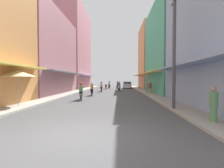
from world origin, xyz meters
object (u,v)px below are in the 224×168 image
Objects in this scene: motorbike_green at (109,85)px; utility_pole at (174,50)px; pedestrian_crossing at (147,88)px; vendor_umbrella at (18,73)px; street_sign_no_entry at (148,81)px; motorbike_blue at (118,86)px; pedestrian_far at (150,88)px; parked_car at (127,85)px; motorbike_maroon at (106,87)px; motorbike_red at (101,87)px; motorbike_white at (119,87)px; motorbike_black at (92,90)px; motorbike_silver at (81,92)px; pedestrian_midway at (214,105)px.

utility_pole is at bearing -77.51° from motorbike_green.
vendor_umbrella reaches higher than pedestrian_crossing.
street_sign_no_entry is at bearing -99.04° from pedestrian_crossing.
vendor_umbrella is at bearing -107.11° from motorbike_blue.
motorbike_blue is at bearing -50.98° from motorbike_green.
pedestrian_far is at bearing -86.18° from pedestrian_crossing.
motorbike_green is at bearing 102.49° from utility_pole.
motorbike_green is 4.04m from parked_car.
parked_car is (4.35, 3.93, 0.24)m from motorbike_maroon.
utility_pole reaches higher than motorbike_red.
motorbike_red is 9.03m from street_sign_no_entry.
motorbike_white is 1.00× the size of motorbike_black.
motorbike_red is (0.41, 6.28, 0.00)m from motorbike_black.
motorbike_red is at bearing 131.59° from street_sign_no_entry.
motorbike_silver is at bearing -94.24° from motorbike_black.
motorbike_blue is at bearing 99.08° from utility_pole.
pedestrian_crossing is at bearing -80.94° from parked_car.
pedestrian_crossing is at bearing -54.90° from motorbike_maroon.
motorbike_red is at bearing -109.55° from motorbike_blue.
pedestrian_far reaches higher than parked_car.
pedestrian_crossing is 0.62× the size of vendor_umbrella.
utility_pole is at bearing -34.09° from motorbike_silver.
parked_car is at bearing 94.21° from pedestrian_midway.
motorbike_white is at bearing 110.23° from street_sign_no_entry.
motorbike_white is 1.16× the size of pedestrian_crossing.
motorbike_blue is at bearing 77.66° from motorbike_black.
motorbike_black is 1.08× the size of pedestrian_far.
vendor_umbrella is (-3.36, -3.89, 1.58)m from motorbike_silver.
motorbike_white is 0.72× the size of vendor_umbrella.
motorbike_blue is 11.92m from pedestrian_far.
motorbike_silver and motorbike_black have the same top height.
motorbike_blue is 10.51m from pedestrian_crossing.
motorbike_maroon is at bearing 78.48° from vendor_umbrella.
motorbike_blue is 0.99× the size of motorbike_silver.
motorbike_red is 0.43× the size of parked_car.
motorbike_white is 5.95m from pedestrian_crossing.
pedestrian_midway is 11.54m from street_sign_no_entry.
pedestrian_midway is at bearing -79.12° from motorbike_white.
parked_car is 26.34m from vendor_umbrella.
motorbike_maroon is at bearing -137.92° from parked_car.
motorbike_maroon is at bearing 113.51° from street_sign_no_entry.
motorbike_black is 13.84m from pedestrian_midway.
motorbike_red is 0.72× the size of vendor_umbrella.
motorbike_black is 0.72× the size of vendor_umbrella.
utility_pole is 8.55m from street_sign_no_entry.
motorbike_blue is 0.42× the size of parked_car.
street_sign_no_entry reaches higher than motorbike_black.
parked_car is at bearing 70.88° from vendor_umbrella.
pedestrian_midway is (6.64, -18.20, 0.09)m from motorbike_red.
utility_pole is at bearing -86.58° from parked_car.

